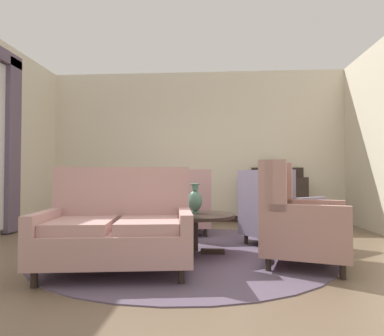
% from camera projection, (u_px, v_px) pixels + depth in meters
% --- Properties ---
extents(ground, '(8.73, 8.73, 0.00)m').
position_uv_depth(ground, '(182.00, 257.00, 3.80)').
color(ground, brown).
extents(wall_back, '(6.26, 0.08, 3.11)m').
position_uv_depth(wall_back, '(196.00, 146.00, 6.95)').
color(wall_back, beige).
rests_on(wall_back, ground).
extents(baseboard_back, '(6.10, 0.03, 0.12)m').
position_uv_depth(baseboard_back, '(196.00, 219.00, 6.85)').
color(baseboard_back, black).
rests_on(baseboard_back, ground).
extents(area_rug, '(3.56, 3.56, 0.01)m').
position_uv_depth(area_rug, '(184.00, 251.00, 4.10)').
color(area_rug, '#5B4C60').
rests_on(area_rug, ground).
extents(coffee_table, '(0.97, 0.97, 0.48)m').
position_uv_depth(coffee_table, '(194.00, 220.00, 3.94)').
color(coffee_table, black).
rests_on(coffee_table, ground).
extents(porcelain_vase, '(0.17, 0.17, 0.36)m').
position_uv_depth(porcelain_vase, '(195.00, 200.00, 3.99)').
color(porcelain_vase, '#4C7A66').
rests_on(porcelain_vase, coffee_table).
extents(settee, '(1.52, 1.06, 1.02)m').
position_uv_depth(settee, '(117.00, 229.00, 3.24)').
color(settee, tan).
rests_on(settee, ground).
extents(armchair_beside_settee, '(0.86, 0.98, 1.03)m').
position_uv_depth(armchair_beside_settee, '(185.00, 207.00, 5.29)').
color(armchair_beside_settee, tan).
rests_on(armchair_beside_settee, ground).
extents(armchair_far_left, '(1.17, 1.15, 1.01)m').
position_uv_depth(armchair_far_left, '(277.00, 214.00, 4.42)').
color(armchair_far_left, slate).
rests_on(armchair_far_left, ground).
extents(armchair_near_window, '(1.03, 1.06, 1.08)m').
position_uv_depth(armchair_near_window, '(296.00, 222.00, 3.47)').
color(armchair_near_window, tan).
rests_on(armchair_near_window, ground).
extents(side_table, '(0.52, 0.52, 0.69)m').
position_uv_depth(side_table, '(275.00, 212.00, 4.78)').
color(side_table, black).
rests_on(side_table, ground).
extents(sideboard, '(1.03, 0.41, 1.11)m').
position_uv_depth(sideboard, '(279.00, 197.00, 6.52)').
color(sideboard, black).
rests_on(sideboard, ground).
extents(gramophone, '(0.37, 0.44, 0.48)m').
position_uv_depth(gramophone, '(282.00, 166.00, 6.45)').
color(gramophone, black).
rests_on(gramophone, sideboard).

